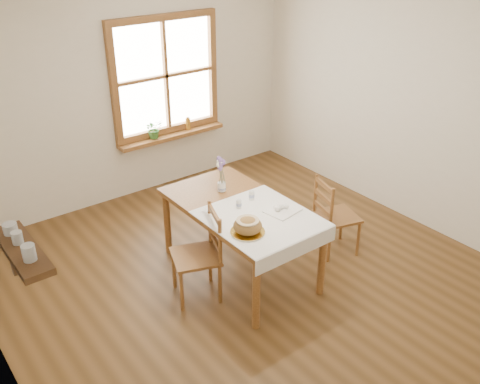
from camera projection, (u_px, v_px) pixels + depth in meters
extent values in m
plane|color=brown|center=(259.00, 285.00, 5.20)|extent=(5.00, 5.00, 0.00)
cube|color=silver|center=(128.00, 94.00, 6.36)|extent=(4.50, 0.10, 2.60)
cube|color=silver|center=(421.00, 112.00, 5.80)|extent=(0.10, 5.00, 2.60)
cube|color=white|center=(264.00, 6.00, 4.00)|extent=(4.50, 5.00, 0.10)
cube|color=#99622F|center=(162.00, 17.00, 6.21)|extent=(1.46, 0.08, 0.08)
cube|color=#99622F|center=(169.00, 129.00, 6.85)|extent=(1.46, 0.08, 0.08)
cube|color=#99622F|center=(114.00, 86.00, 6.16)|extent=(0.08, 0.08, 1.30)
cube|color=#99622F|center=(212.00, 67.00, 6.90)|extent=(0.08, 0.08, 1.30)
cube|color=#99622F|center=(166.00, 76.00, 6.53)|extent=(0.04, 0.06, 1.30)
cube|color=#99622F|center=(166.00, 76.00, 6.53)|extent=(1.30, 0.06, 0.04)
cube|color=white|center=(165.00, 75.00, 6.55)|extent=(1.30, 0.01, 1.30)
cube|color=#99622F|center=(172.00, 135.00, 6.84)|extent=(1.46, 0.20, 0.05)
cube|color=#4F2F19|center=(22.00, 250.00, 2.88)|extent=(0.16, 0.60, 0.04)
cube|color=#4F2F19|center=(17.00, 264.00, 2.89)|extent=(0.06, 0.04, 0.12)
cylinder|color=#B2B7BC|center=(29.00, 253.00, 2.74)|extent=(0.07, 0.07, 0.09)
cylinder|color=#B2B7BC|center=(17.00, 238.00, 2.89)|extent=(0.06, 0.06, 0.07)
cylinder|color=#B2B7BC|center=(10.00, 228.00, 2.98)|extent=(0.08, 0.08, 0.06)
cube|color=#99622F|center=(240.00, 208.00, 5.07)|extent=(0.90, 1.60, 0.05)
cylinder|color=#99622F|center=(256.00, 295.00, 4.52)|extent=(0.07, 0.07, 0.70)
cylinder|color=#99622F|center=(322.00, 262.00, 4.93)|extent=(0.07, 0.07, 0.70)
cylinder|color=#99622F|center=(167.00, 223.00, 5.56)|extent=(0.07, 0.07, 0.70)
cylinder|color=#99622F|center=(228.00, 201.00, 5.98)|extent=(0.07, 0.07, 0.70)
cube|color=white|center=(260.00, 218.00, 4.85)|extent=(0.91, 0.99, 0.01)
cylinder|color=silver|center=(248.00, 232.00, 4.61)|extent=(0.37, 0.37, 0.02)
ellipsoid|color=olive|center=(248.00, 225.00, 4.58)|extent=(0.25, 0.25, 0.14)
cube|color=white|center=(282.00, 211.00, 4.95)|extent=(0.33, 0.29, 0.01)
cylinder|color=silver|center=(239.00, 204.00, 4.99)|extent=(0.05, 0.05, 0.09)
cylinder|color=silver|center=(252.00, 195.00, 5.13)|extent=(0.07, 0.07, 0.10)
cylinder|color=silver|center=(222.00, 187.00, 5.31)|extent=(0.09, 0.09, 0.09)
imported|color=#346B2A|center=(154.00, 131.00, 6.65)|extent=(0.22, 0.24, 0.19)
cylinder|color=#AB711F|center=(188.00, 123.00, 6.92)|extent=(0.08, 0.08, 0.17)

